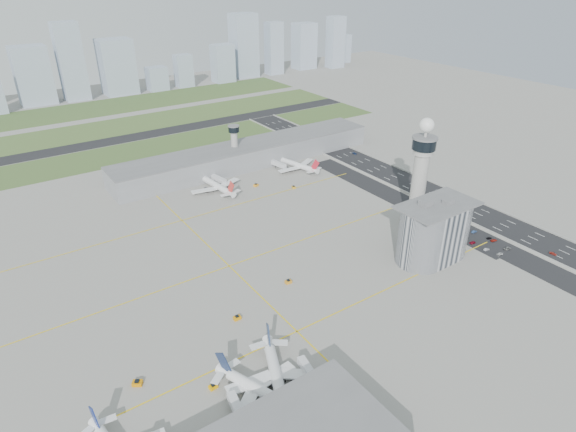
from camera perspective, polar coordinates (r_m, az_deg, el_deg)
ground at (r=246.62m, az=4.63°, el=-6.21°), size 1000.00×1000.00×0.00m
grass_strip_0 at (r=421.06m, az=-17.26°, el=7.41°), size 480.00×50.00×0.08m
grass_strip_1 at (r=490.14m, az=-20.13°, el=9.75°), size 480.00×60.00×0.08m
grass_strip_2 at (r=565.49m, az=-22.44°, el=11.60°), size 480.00×70.00×0.08m
runway at (r=454.90m, az=-18.78°, el=8.66°), size 480.00×22.00×0.10m
highway at (r=322.97m, az=20.79°, el=0.63°), size 28.00×500.00×0.10m
barrier_left at (r=312.17m, az=19.29°, el=0.06°), size 0.60×500.00×1.20m
barrier_right at (r=333.56m, az=22.24°, el=1.32°), size 0.60×500.00×1.20m
landside_road at (r=299.27m, az=19.46°, el=-1.31°), size 18.00×260.00×0.08m
parking_lot at (r=292.05m, az=21.05°, el=-2.35°), size 20.00×44.00×0.10m
taxiway_line_h_0 at (r=208.24m, az=1.06°, el=-13.52°), size 260.00×0.60×0.01m
taxiway_line_h_1 at (r=249.44m, az=-6.98°, el=-5.91°), size 260.00×0.60×0.01m
taxiway_line_h_2 at (r=297.12m, az=-12.46°, el=-0.52°), size 260.00×0.60×0.01m
taxiway_line_v at (r=249.44m, az=-6.98°, el=-5.91°), size 0.60×260.00×0.01m
control_tower at (r=281.35m, az=15.46°, el=5.36°), size 14.00×14.00×64.50m
secondary_tower at (r=366.69m, az=-6.37°, el=8.67°), size 8.60×8.60×31.90m
admin_building at (r=258.50m, az=16.90°, el=-1.76°), size 42.00×24.00×33.50m
terminal_pier at (r=373.19m, az=-4.78°, el=7.31°), size 210.00×32.00×15.80m
airplane_near_b at (r=178.76m, az=-2.92°, el=-19.63°), size 48.46×51.94×11.68m
airplane_near_c at (r=181.81m, az=-1.27°, el=-18.38°), size 52.39×55.96×12.52m
airplane_far_a at (r=331.82m, az=-8.64°, el=4.10°), size 41.85×47.81×12.40m
airplane_far_b at (r=363.12m, az=0.96°, el=6.49°), size 44.86×49.64×11.92m
jet_bridge_near_1 at (r=172.15m, az=-5.18°, el=-23.74°), size 5.39×14.31×5.70m
jet_bridge_near_2 at (r=182.91m, az=3.51°, el=-19.63°), size 5.39×14.31×5.70m
jet_bridge_far_0 at (r=345.67m, az=-8.88°, el=4.47°), size 5.39×14.31×5.70m
jet_bridge_far_1 at (r=367.91m, az=-1.87°, el=6.25°), size 5.39×14.31×5.70m
tug_0 at (r=194.68m, az=-17.43°, el=-18.32°), size 4.36×4.05×2.09m
tug_1 at (r=187.67m, az=-8.87°, el=-19.31°), size 3.22×2.36×1.77m
tug_2 at (r=214.78m, az=-6.05°, el=-11.87°), size 3.25×2.29×1.85m
tug_3 at (r=234.96m, az=0.03°, el=-7.76°), size 3.35×2.47×1.83m
tug_4 at (r=335.95m, az=-3.82°, el=3.70°), size 3.87×3.22×1.92m
tug_5 at (r=332.14m, az=0.67°, el=3.45°), size 2.99×3.61×1.81m
car_lot_0 at (r=280.04m, az=23.81°, el=-4.12°), size 3.93×1.97×1.28m
car_lot_1 at (r=281.55m, az=22.46°, el=-3.67°), size 3.65×1.56×1.17m
car_lot_2 at (r=285.48m, az=21.04°, el=-2.95°), size 3.98×1.98×1.08m
car_lot_3 at (r=289.07m, az=19.89°, el=-2.32°), size 4.69×2.44×1.30m
car_lot_4 at (r=292.77m, az=18.71°, el=-1.71°), size 3.89×1.77×1.30m
car_lot_5 at (r=296.63m, az=18.17°, el=-1.25°), size 3.31×1.24×1.08m
car_lot_6 at (r=286.96m, az=24.57°, el=-3.50°), size 4.80×2.50×1.29m
car_lot_7 at (r=292.10m, az=23.21°, el=-2.65°), size 4.36×2.22×1.21m
car_lot_8 at (r=293.53m, az=22.73°, el=-2.42°), size 3.35×1.70×1.09m
car_lot_9 at (r=297.00m, az=21.19°, el=-1.73°), size 3.86×1.40×1.27m
car_lot_10 at (r=300.30m, az=20.30°, el=-1.24°), size 4.48×2.09×1.24m
car_lot_11 at (r=303.72m, az=19.42°, el=-0.76°), size 3.99×2.09×1.10m
car_hw_0 at (r=292.92m, az=28.92°, el=-3.91°), size 2.01×3.87×1.26m
car_hw_1 at (r=343.59m, az=15.52°, el=3.19°), size 1.29×3.43×1.12m
car_hw_2 at (r=398.54m, az=7.90°, el=7.37°), size 2.11×4.33×1.19m
car_hw_4 at (r=436.71m, az=0.98°, el=9.45°), size 1.89×3.65×1.19m
skyline_bldg_7 at (r=607.81m, az=-27.99°, el=14.50°), size 35.76×28.61×61.22m
skyline_bldg_8 at (r=606.85m, az=-24.35°, el=16.31°), size 26.33×21.06×83.39m
skyline_bldg_9 at (r=620.43m, az=-19.58°, el=16.32°), size 36.96×29.57×62.11m
skyline_bldg_10 at (r=628.12m, az=-15.25°, el=15.43°), size 23.01×18.41×27.75m
skyline_bldg_11 at (r=639.03m, az=-12.26°, el=16.47°), size 20.22×16.18×38.97m
skyline_bldg_12 at (r=658.65m, az=-7.73°, el=17.50°), size 26.14×20.92×46.89m
skyline_bldg_13 at (r=684.64m, az=-5.25°, el=19.46°), size 32.26×25.81×81.20m
skyline_bldg_14 at (r=701.94m, az=-1.67°, el=19.24°), size 21.59×17.28×68.75m
skyline_bldg_15 at (r=742.39m, az=1.92°, el=19.49°), size 30.25×24.20×63.40m
skyline_bldg_16 at (r=752.57m, az=5.65°, el=19.81°), size 23.04×18.43×71.56m
skyline_bldg_17 at (r=798.74m, az=6.42°, el=19.12°), size 22.64×18.11×41.06m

